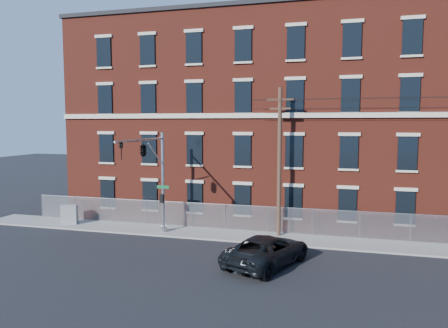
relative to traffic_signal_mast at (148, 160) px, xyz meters
name	(u,v)px	position (x,y,z in m)	size (l,w,h in m)	color
ground	(230,260)	(6.00, -2.18, -5.39)	(140.00, 140.00, 0.00)	black
sidewalk	(441,250)	(18.00, 2.82, -5.33)	(65.00, 3.00, 0.12)	gray
mill_building	(420,118)	(18.00, 11.75, 2.76)	(55.30, 14.32, 16.30)	maroon
chain_link_fence	(437,229)	(18.00, 4.12, -4.33)	(59.06, 0.06, 1.85)	#A5A8AD
traffic_signal_mast	(148,160)	(0.00, 0.00, 0.00)	(0.90, 6.75, 7.00)	#9EA0A5
utility_pole_near	(279,159)	(8.00, 3.42, -0.05)	(1.80, 0.28, 10.00)	#4D3426
pickup_truck	(267,250)	(8.18, -2.47, -4.57)	(2.72, 5.90, 1.64)	black
utility_cabinet	(69,214)	(-7.82, 2.53, -4.53)	(1.18, 0.59, 1.47)	gray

